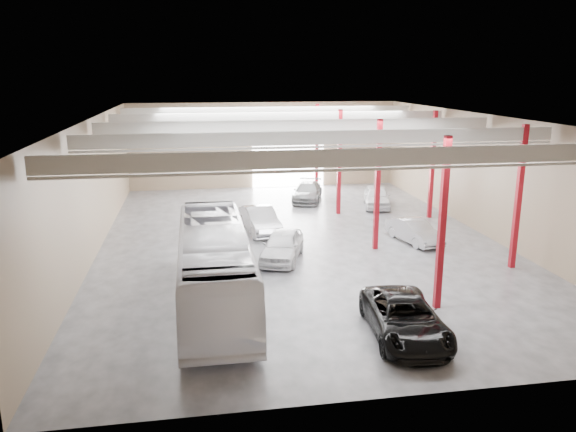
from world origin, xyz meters
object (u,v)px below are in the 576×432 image
object	(u,v)px
car_right_near	(414,231)
car_right_far	(377,197)
black_sedan	(405,318)
car_row_c	(307,192)
car_row_b	(260,220)
car_row_a	(282,246)
coach_bus	(214,265)

from	to	relation	value
car_right_near	car_right_far	world-z (taller)	car_right_far
black_sedan	car_right_far	bearing A→B (deg)	79.61
black_sedan	car_right_far	size ratio (longest dim) A/B	1.22
car_row_c	car_right_far	xyz separation A→B (m)	(4.51, -2.63, 0.05)
black_sedan	car_row_b	size ratio (longest dim) A/B	1.14
black_sedan	car_row_a	bearing A→B (deg)	112.92
black_sedan	car_row_c	distance (m)	22.49
black_sedan	car_row_c	size ratio (longest dim) A/B	1.12
car_row_c	car_right_near	distance (m)	11.98
black_sedan	car_right_near	distance (m)	12.12
coach_bus	car_row_b	distance (m)	10.70
car_row_a	car_right_far	xyz separation A→B (m)	(8.49, 10.52, -0.01)
car_right_far	car_right_near	bearing A→B (deg)	-80.37
car_row_c	black_sedan	bearing A→B (deg)	-74.72
coach_bus	car_row_a	distance (m)	6.24
car_row_b	car_right_near	size ratio (longest dim) A/B	1.17
coach_bus	car_row_b	bearing A→B (deg)	72.99
car_row_a	car_row_b	bearing A→B (deg)	115.38
coach_bus	car_row_c	world-z (taller)	coach_bus
black_sedan	car_row_a	distance (m)	9.79
coach_bus	car_row_c	size ratio (longest dim) A/B	2.48
black_sedan	car_row_b	world-z (taller)	car_row_b
car_row_a	car_row_b	xyz separation A→B (m)	(-0.52, 5.20, 0.01)
car_row_c	car_right_near	size ratio (longest dim) A/B	1.19
car_right_near	black_sedan	bearing A→B (deg)	-126.42
car_row_b	car_right_far	size ratio (longest dim) A/B	1.07
car_row_c	coach_bus	bearing A→B (deg)	-94.96
car_row_c	car_right_far	distance (m)	5.22
coach_bus	car_right_far	bearing A→B (deg)	51.94
car_row_a	car_right_near	bearing A→B (deg)	32.64
coach_bus	car_row_b	world-z (taller)	coach_bus
car_row_b	car_row_c	world-z (taller)	car_row_b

